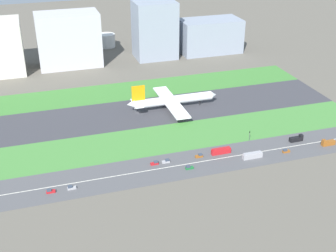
{
  "coord_description": "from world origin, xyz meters",
  "views": [
    {
      "loc": [
        -63.78,
        -272.02,
        131.02
      ],
      "look_at": [
        10.36,
        -36.5,
        6.0
      ],
      "focal_mm": 48.04,
      "sensor_mm": 36.0,
      "label": 1
    }
  ],
  "objects_px": {
    "car_1": "(166,161)",
    "car_2": "(189,168)",
    "office_tower": "(155,30)",
    "fuel_tank_west": "(77,43)",
    "car_6": "(71,188)",
    "fuel_tank_centre": "(107,40)",
    "bus_0": "(252,155)",
    "truck_1": "(328,143)",
    "hangar_building": "(69,40)",
    "car_0": "(286,151)",
    "car_5": "(50,191)",
    "traffic_light": "(249,135)",
    "bus_1": "(221,151)",
    "car_4": "(199,156)",
    "cargo_warehouse": "(210,36)",
    "airliner": "(171,100)",
    "truck_0": "(296,139)",
    "car_3": "(155,163)"
  },
  "relations": [
    {
      "from": "car_5",
      "to": "hangar_building",
      "type": "bearing_deg",
      "value": -99.59
    },
    {
      "from": "car_5",
      "to": "fuel_tank_west",
      "type": "xyz_separation_m",
      "value": [
        43.94,
        237.0,
        5.95
      ]
    },
    {
      "from": "car_1",
      "to": "car_5",
      "type": "height_order",
      "value": "same"
    },
    {
      "from": "car_6",
      "to": "office_tower",
      "type": "xyz_separation_m",
      "value": [
        99.09,
        192.0,
        24.57
      ]
    },
    {
      "from": "bus_1",
      "to": "car_5",
      "type": "bearing_deg",
      "value": -174.09
    },
    {
      "from": "traffic_light",
      "to": "hangar_building",
      "type": "distance_m",
      "value": 195.03
    },
    {
      "from": "car_4",
      "to": "office_tower",
      "type": "bearing_deg",
      "value": 81.86
    },
    {
      "from": "bus_1",
      "to": "truck_0",
      "type": "bearing_deg",
      "value": 0.0
    },
    {
      "from": "truck_1",
      "to": "car_1",
      "type": "distance_m",
      "value": 98.14
    },
    {
      "from": "truck_1",
      "to": "fuel_tank_centre",
      "type": "xyz_separation_m",
      "value": [
        -88.5,
        237.0,
        4.79
      ]
    },
    {
      "from": "car_6",
      "to": "car_4",
      "type": "distance_m",
      "value": 73.73
    },
    {
      "from": "car_6",
      "to": "fuel_tank_centre",
      "type": "bearing_deg",
      "value": -104.76
    },
    {
      "from": "truck_0",
      "to": "fuel_tank_west",
      "type": "distance_m",
      "value": 248.99
    },
    {
      "from": "car_0",
      "to": "traffic_light",
      "type": "bearing_deg",
      "value": -51.12
    },
    {
      "from": "car_5",
      "to": "car_4",
      "type": "xyz_separation_m",
      "value": [
        83.38,
        10.0,
        0.0
      ]
    },
    {
      "from": "traffic_light",
      "to": "cargo_warehouse",
      "type": "height_order",
      "value": "cargo_warehouse"
    },
    {
      "from": "truck_1",
      "to": "hangar_building",
      "type": "relative_size",
      "value": 0.16
    },
    {
      "from": "truck_0",
      "to": "car_5",
      "type": "xyz_separation_m",
      "value": [
        -146.12,
        -10.0,
        -0.75
      ]
    },
    {
      "from": "bus_0",
      "to": "fuel_tank_centre",
      "type": "xyz_separation_m",
      "value": [
        -38.8,
        237.0,
        4.64
      ]
    },
    {
      "from": "bus_0",
      "to": "hangar_building",
      "type": "xyz_separation_m",
      "value": [
        -79.1,
        192.0,
        21.23
      ]
    },
    {
      "from": "hangar_building",
      "to": "car_6",
      "type": "bearing_deg",
      "value": -96.57
    },
    {
      "from": "bus_0",
      "to": "car_1",
      "type": "xyz_separation_m",
      "value": [
        -47.93,
        10.0,
        -0.9
      ]
    },
    {
      "from": "car_1",
      "to": "car_2",
      "type": "xyz_separation_m",
      "value": [
        9.91,
        -10.0,
        0.0
      ]
    },
    {
      "from": "car_1",
      "to": "traffic_light",
      "type": "bearing_deg",
      "value": 8.29
    },
    {
      "from": "airliner",
      "to": "truck_0",
      "type": "xyz_separation_m",
      "value": [
        57.65,
        -68.0,
        -4.56
      ]
    },
    {
      "from": "airliner",
      "to": "hangar_building",
      "type": "xyz_separation_m",
      "value": [
        -56.03,
        114.0,
        16.82
      ]
    },
    {
      "from": "car_2",
      "to": "hangar_building",
      "type": "bearing_deg",
      "value": -77.92
    },
    {
      "from": "airliner",
      "to": "car_6",
      "type": "relative_size",
      "value": 14.77
    },
    {
      "from": "car_4",
      "to": "airliner",
      "type": "bearing_deg",
      "value": 85.72
    },
    {
      "from": "airliner",
      "to": "car_2",
      "type": "bearing_deg",
      "value": -100.85
    },
    {
      "from": "airliner",
      "to": "truck_1",
      "type": "relative_size",
      "value": 7.74
    },
    {
      "from": "office_tower",
      "to": "fuel_tank_west",
      "type": "xyz_separation_m",
      "value": [
        -65.49,
        45.0,
        -18.61
      ]
    },
    {
      "from": "airliner",
      "to": "truck_1",
      "type": "height_order",
      "value": "airliner"
    },
    {
      "from": "car_1",
      "to": "office_tower",
      "type": "height_order",
      "value": "office_tower"
    },
    {
      "from": "car_6",
      "to": "car_3",
      "type": "bearing_deg",
      "value": -167.92
    },
    {
      "from": "fuel_tank_centre",
      "to": "car_6",
      "type": "bearing_deg",
      "value": -104.76
    },
    {
      "from": "car_2",
      "to": "traffic_light",
      "type": "distance_m",
      "value": 48.56
    },
    {
      "from": "traffic_light",
      "to": "bus_1",
      "type": "bearing_deg",
      "value": -159.91
    },
    {
      "from": "car_5",
      "to": "truck_1",
      "type": "bearing_deg",
      "value": -180.0
    },
    {
      "from": "car_3",
      "to": "office_tower",
      "type": "bearing_deg",
      "value": 73.95
    },
    {
      "from": "hangar_building",
      "to": "fuel_tank_centre",
      "type": "relative_size",
      "value": 3.24
    },
    {
      "from": "fuel_tank_west",
      "to": "office_tower",
      "type": "bearing_deg",
      "value": -34.5
    },
    {
      "from": "airliner",
      "to": "bus_1",
      "type": "height_order",
      "value": "airliner"
    },
    {
      "from": "car_1",
      "to": "car_3",
      "type": "bearing_deg",
      "value": 180.0
    },
    {
      "from": "truck_0",
      "to": "hangar_building",
      "type": "relative_size",
      "value": 0.16
    },
    {
      "from": "fuel_tank_west",
      "to": "traffic_light",
      "type": "bearing_deg",
      "value": -71.2
    },
    {
      "from": "fuel_tank_centre",
      "to": "car_4",
      "type": "bearing_deg",
      "value": -87.32
    },
    {
      "from": "truck_0",
      "to": "office_tower",
      "type": "bearing_deg",
      "value": 101.4
    },
    {
      "from": "office_tower",
      "to": "fuel_tank_centre",
      "type": "height_order",
      "value": "office_tower"
    },
    {
      "from": "car_0",
      "to": "truck_1",
      "type": "relative_size",
      "value": 0.52
    }
  ]
}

